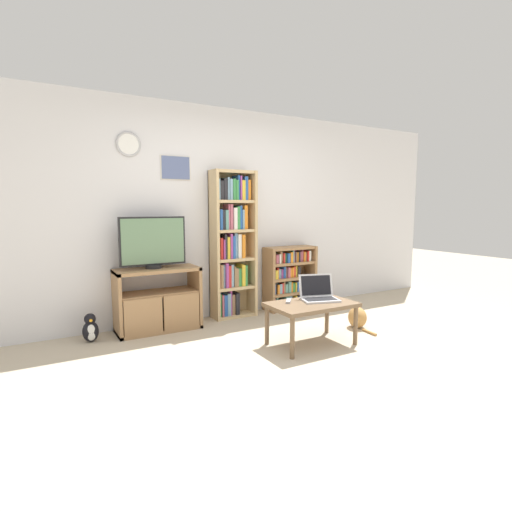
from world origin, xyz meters
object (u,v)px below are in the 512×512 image
object	(u,v)px
television	(153,242)
bookshelf_short	(287,278)
laptop	(318,294)
cat	(357,316)
penguin_figurine	(91,329)
remote_near_laptop	(289,301)
bookshelf_tall	(231,244)
tv_stand	(158,300)
coffee_table	(312,308)

from	to	relation	value
television	bookshelf_short	world-z (taller)	television
laptop	cat	world-z (taller)	laptop
cat	penguin_figurine	world-z (taller)	penguin_figurine
television	penguin_figurine	bearing A→B (deg)	-174.18
remote_near_laptop	penguin_figurine	xyz separation A→B (m)	(-1.75, 1.05, -0.31)
bookshelf_tall	bookshelf_short	world-z (taller)	bookshelf_tall
tv_stand	cat	xyz separation A→B (m)	(2.03, -1.02, -0.22)
laptop	cat	distance (m)	0.79
television	bookshelf_tall	xyz separation A→B (m)	(1.00, 0.08, -0.07)
television	bookshelf_short	xyz separation A→B (m)	(1.85, 0.07, -0.58)
laptop	coffee_table	bearing A→B (deg)	-136.36
tv_stand	cat	world-z (taller)	tv_stand
television	coffee_table	bearing A→B (deg)	-45.48
penguin_figurine	bookshelf_short	bearing A→B (deg)	3.06
remote_near_laptop	cat	size ratio (longest dim) A/B	0.31
bookshelf_tall	bookshelf_short	bearing A→B (deg)	-0.88
television	laptop	size ratio (longest dim) A/B	1.69
bookshelf_short	tv_stand	bearing A→B (deg)	-176.86
tv_stand	coffee_table	size ratio (longest dim) A/B	1.07
laptop	television	bearing A→B (deg)	156.03
tv_stand	bookshelf_short	distance (m)	1.82
television	cat	world-z (taller)	television
laptop	tv_stand	bearing A→B (deg)	156.21
laptop	remote_near_laptop	size ratio (longest dim) A/B	2.84
bookshelf_tall	laptop	distance (m)	1.39
tv_stand	television	distance (m)	0.65
bookshelf_tall	cat	bearing A→B (deg)	-46.98
coffee_table	remote_near_laptop	world-z (taller)	remote_near_laptop
coffee_table	remote_near_laptop	distance (m)	0.24
television	bookshelf_tall	distance (m)	1.01
tv_stand	cat	bearing A→B (deg)	-26.75
tv_stand	bookshelf_short	world-z (taller)	bookshelf_short
bookshelf_tall	remote_near_laptop	distance (m)	1.29
bookshelf_short	laptop	world-z (taller)	bookshelf_short
laptop	remote_near_laptop	xyz separation A→B (m)	(-0.32, 0.07, -0.05)
television	remote_near_laptop	size ratio (longest dim) A/B	4.80
penguin_figurine	coffee_table	bearing A→B (deg)	-31.61
television	bookshelf_short	distance (m)	1.94
television	laptop	xyz separation A→B (m)	(1.38, -1.19, -0.50)
tv_stand	television	bearing A→B (deg)	132.03
remote_near_laptop	television	bearing A→B (deg)	-7.15
tv_stand	penguin_figurine	bearing A→B (deg)	-177.14
television	bookshelf_tall	size ratio (longest dim) A/B	0.40
television	penguin_figurine	xyz separation A→B (m)	(-0.69, -0.07, -0.86)
coffee_table	laptop	world-z (taller)	laptop
bookshelf_short	cat	xyz separation A→B (m)	(0.22, -1.12, -0.29)
bookshelf_tall	laptop	size ratio (longest dim) A/B	4.25
laptop	cat	xyz separation A→B (m)	(0.68, 0.13, -0.37)
television	bookshelf_tall	bearing A→B (deg)	4.45
bookshelf_tall	remote_near_laptop	size ratio (longest dim) A/B	12.09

